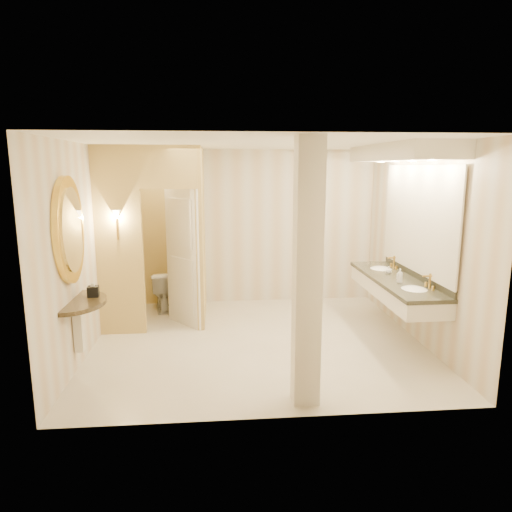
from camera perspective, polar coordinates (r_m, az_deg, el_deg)
The scene contains 16 objects.
floor at distance 6.50m, azimuth 0.20°, elevation -10.60°, with size 4.50×4.50×0.00m, color beige.
ceiling at distance 6.05m, azimuth 0.21°, elevation 13.91°, with size 4.50×4.50×0.00m, color white.
wall_back at distance 8.10m, azimuth -1.10°, elevation 3.62°, with size 4.50×0.02×2.70m, color beige.
wall_front at distance 4.19m, azimuth 2.73°, elevation -3.47°, with size 4.50×0.02×2.70m, color beige.
wall_left at distance 6.34m, azimuth -20.50°, elevation 0.82°, with size 0.02×4.00×2.70m, color beige.
wall_right at distance 6.72m, azimuth 19.68°, elevation 1.43°, with size 0.02×4.00×2.70m, color beige.
toilet_closet at distance 7.08m, azimuth -9.72°, elevation 2.66°, with size 1.50×1.55×2.70m.
wall_sconce at distance 6.62m, azimuth -17.03°, elevation 4.79°, with size 0.14×0.14×0.42m.
vanity at distance 6.57m, azimuth 17.71°, elevation 3.79°, with size 0.75×2.40×2.09m.
console_shelf at distance 5.62m, azimuth -22.10°, elevation -0.63°, with size 0.94×0.94×1.92m.
pillar at distance 4.55m, azimuth 6.43°, elevation -2.36°, with size 0.26×0.26×2.70m, color silver.
tissue_box at distance 5.80m, azimuth -19.68°, elevation -4.19°, with size 0.13×0.13×0.13m, color black.
toilet at distance 7.92m, azimuth -11.62°, elevation -4.25°, with size 0.38×0.66×0.68m, color white.
soap_bottle_a at distance 6.60m, azimuth 17.44°, elevation -2.30°, with size 0.05×0.05×0.12m, color beige.
soap_bottle_b at distance 6.89m, azimuth 16.23°, elevation -1.71°, with size 0.08×0.08×0.11m, color silver.
soap_bottle_c at distance 6.39m, azimuth 17.55°, elevation -2.38°, with size 0.08×0.08×0.20m, color #C6B28C.
Camera 1 is at (-0.56, -6.02, 2.40)m, focal length 32.00 mm.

